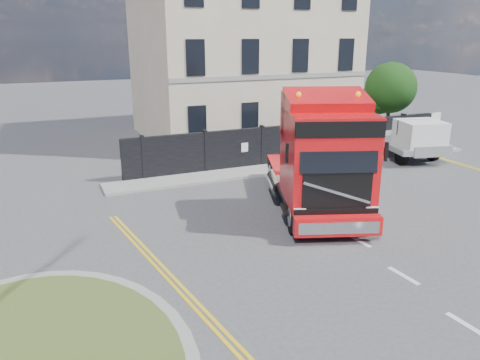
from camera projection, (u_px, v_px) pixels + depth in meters
name	position (u px, v px, depth m)	size (l,w,h in m)	color
ground	(272.00, 252.00, 14.46)	(120.00, 120.00, 0.00)	#424244
hoarding_fence	(305.00, 142.00, 24.53)	(18.80, 0.25, 2.00)	black
georgian_building	(239.00, 45.00, 29.46)	(12.30, 10.30, 12.80)	beige
tree	(388.00, 90.00, 29.60)	(3.20, 3.20, 4.80)	#382619
pavement_far	(304.00, 165.00, 23.81)	(20.00, 1.60, 0.12)	gray
truck	(322.00, 163.00, 16.81)	(5.16, 7.99, 4.49)	black
flatbed_pickup	(410.00, 138.00, 24.68)	(3.21, 5.67, 2.21)	slate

